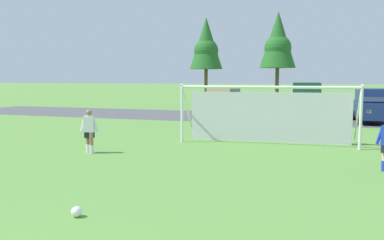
% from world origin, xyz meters
% --- Properties ---
extents(ground_plane, '(400.00, 400.00, 0.00)m').
position_xyz_m(ground_plane, '(0.00, 15.00, 0.00)').
color(ground_plane, '#598C3D').
extents(parking_lot_strip, '(52.00, 8.40, 0.01)m').
position_xyz_m(parking_lot_strip, '(0.00, 26.80, 0.00)').
color(parking_lot_strip, '#4C4C51').
rests_on(parking_lot_strip, ground).
extents(soccer_ball, '(0.22, 0.22, 0.22)m').
position_xyz_m(soccer_ball, '(-0.75, 4.48, 0.11)').
color(soccer_ball, white).
rests_on(soccer_ball, ground).
extents(soccer_goal, '(7.52, 2.37, 2.57)m').
position_xyz_m(soccer_goal, '(1.51, 15.32, 1.29)').
color(soccer_goal, white).
rests_on(soccer_goal, ground).
extents(player_defender_far, '(0.75, 0.34, 1.64)m').
position_xyz_m(player_defender_far, '(-4.47, 10.71, 0.82)').
color(player_defender_far, '#936B4C').
rests_on(player_defender_far, ground).
extents(parked_car_slot_far_left, '(2.26, 4.66, 2.16)m').
position_xyz_m(parked_car_slot_far_left, '(-3.47, 26.97, 1.11)').
color(parked_car_slot_far_left, tan).
rests_on(parked_car_slot_far_left, ground).
extents(parked_car_slot_left, '(2.06, 4.21, 1.72)m').
position_xyz_m(parked_car_slot_left, '(-0.53, 27.69, 0.88)').
color(parked_car_slot_left, '#B2B2BC').
rests_on(parked_car_slot_left, ground).
extents(parked_car_slot_center_left, '(2.38, 4.89, 2.52)m').
position_xyz_m(parked_car_slot_center_left, '(2.49, 27.38, 1.34)').
color(parked_car_slot_center_left, '#194C2D').
rests_on(parked_car_slot_center_left, ground).
extents(parked_car_slot_center, '(2.34, 4.70, 2.16)m').
position_xyz_m(parked_car_slot_center, '(6.61, 25.71, 1.11)').
color(parked_car_slot_center, navy).
rests_on(parked_car_slot_center, ground).
extents(tree_left_edge, '(3.42, 3.42, 9.11)m').
position_xyz_m(tree_left_edge, '(-8.33, 38.52, 6.25)').
color(tree_left_edge, brown).
rests_on(tree_left_edge, ground).
extents(tree_mid_left, '(3.45, 3.45, 9.21)m').
position_xyz_m(tree_mid_left, '(-0.88, 37.73, 6.32)').
color(tree_mid_left, brown).
rests_on(tree_mid_left, ground).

